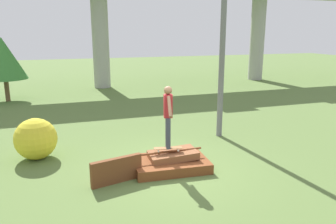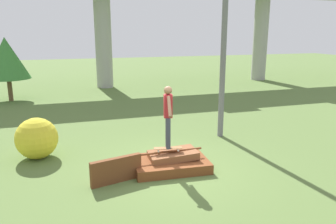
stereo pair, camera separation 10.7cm
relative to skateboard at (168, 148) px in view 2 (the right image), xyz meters
name	(u,v)px [view 2 (the right image)]	position (x,y,z in m)	size (l,w,h in m)	color
ground_plane	(170,168)	(0.07, 0.00, -0.61)	(80.00, 80.00, 0.00)	#567038
scrap_pile	(171,162)	(0.09, 0.01, -0.42)	(2.14, 1.49, 0.54)	brown
scrap_plank_loose	(116,170)	(-1.50, -0.39, -0.28)	(1.35, 0.45, 0.66)	brown
skateboard	(168,148)	(0.00, 0.00, 0.00)	(0.80, 0.34, 0.09)	brown
skater	(168,113)	(0.00, 0.00, 1.02)	(0.30, 1.12, 1.72)	#383D4C
utility_pole	(224,33)	(2.74, 2.27, 3.08)	(1.30, 0.20, 7.14)	slate
tree_behind_left	(6,58)	(-5.50, 11.51, 1.72)	(2.35, 2.35, 3.46)	brown
bush_yellow_flowering	(37,138)	(-3.51, 1.98, 0.01)	(1.25, 1.25, 1.25)	gold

